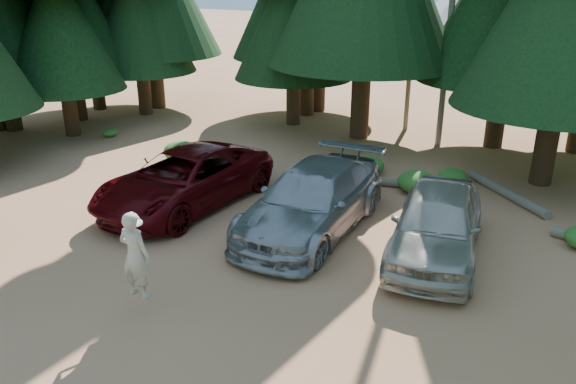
# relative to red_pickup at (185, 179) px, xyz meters

# --- Properties ---
(ground) EXTENTS (160.00, 160.00, 0.00)m
(ground) POSITION_rel_red_pickup_xyz_m (3.78, -3.98, -0.85)
(ground) COLOR #AE744A
(ground) RESTS_ON ground
(forest_belt_north) EXTENTS (36.00, 7.00, 22.00)m
(forest_belt_north) POSITION_rel_red_pickup_xyz_m (3.78, 11.02, -0.85)
(forest_belt_north) COLOR black
(forest_belt_north) RESTS_ON ground
(snag_back) EXTENTS (0.20, 0.20, 10.00)m
(snag_back) POSITION_rel_red_pickup_xyz_m (2.58, 12.02, 4.15)
(snag_back) COLOR #6A6554
(snag_back) RESTS_ON ground
(red_pickup) EXTENTS (2.89, 6.17, 1.71)m
(red_pickup) POSITION_rel_red_pickup_xyz_m (0.00, 0.00, 0.00)
(red_pickup) COLOR #51070A
(red_pickup) RESTS_ON ground
(silver_minivan_center) EXTENTS (2.90, 6.28, 1.78)m
(silver_minivan_center) POSITION_rel_red_pickup_xyz_m (4.17, 0.48, 0.04)
(silver_minivan_center) COLOR #A5A7AD
(silver_minivan_center) RESTS_ON ground
(silver_minivan_right) EXTENTS (3.10, 5.51, 1.77)m
(silver_minivan_right) POSITION_rel_red_pickup_xyz_m (7.56, 0.77, 0.03)
(silver_minivan_right) COLOR beige
(silver_minivan_right) RESTS_ON ground
(frisbee_player) EXTENTS (0.74, 0.53, 1.91)m
(frisbee_player) POSITION_rel_red_pickup_xyz_m (3.08, -4.97, 0.51)
(frisbee_player) COLOR beige
(frisbee_player) RESTS_ON ground
(log_left) EXTENTS (3.60, 1.37, 0.26)m
(log_left) POSITION_rel_red_pickup_xyz_m (4.39, 4.66, -0.72)
(log_left) COLOR #6A6554
(log_left) RESTS_ON ground
(log_mid) EXTENTS (2.96, 2.63, 0.30)m
(log_mid) POSITION_rel_red_pickup_xyz_m (8.30, 5.82, -0.70)
(log_mid) COLOR #6A6554
(log_mid) RESTS_ON ground
(shrub_far_left) EXTENTS (1.31, 1.31, 0.72)m
(shrub_far_left) POSITION_rel_red_pickup_xyz_m (-3.13, 3.29, -0.49)
(shrub_far_left) COLOR #387122
(shrub_far_left) RESTS_ON ground
(shrub_left) EXTENTS (0.74, 0.74, 0.41)m
(shrub_left) POSITION_rel_red_pickup_xyz_m (-0.49, 3.01, -0.65)
(shrub_left) COLOR #387122
(shrub_left) RESTS_ON ground
(shrub_center_left) EXTENTS (1.09, 1.09, 0.60)m
(shrub_center_left) POSITION_rel_red_pickup_xyz_m (3.60, 5.63, -0.55)
(shrub_center_left) COLOR #387122
(shrub_center_left) RESTS_ON ground
(shrub_center_right) EXTENTS (1.03, 1.03, 0.57)m
(shrub_center_right) POSITION_rel_red_pickup_xyz_m (6.51, 6.02, -0.57)
(shrub_center_right) COLOR #387122
(shrub_center_right) RESTS_ON ground
(shrub_right) EXTENTS (1.28, 1.28, 0.70)m
(shrub_right) POSITION_rel_red_pickup_xyz_m (5.69, 4.76, -0.50)
(shrub_right) COLOR #387122
(shrub_right) RESTS_ON ground
(shrub_edge_west) EXTENTS (0.65, 0.65, 0.36)m
(shrub_edge_west) POSITION_rel_red_pickup_xyz_m (-7.98, 4.14, -0.68)
(shrub_edge_west) COLOR #387122
(shrub_edge_west) RESTS_ON ground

